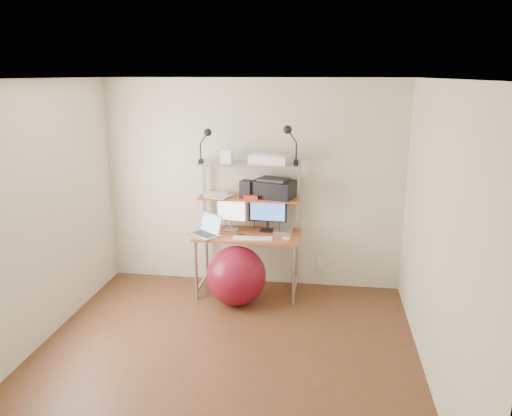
{
  "coord_description": "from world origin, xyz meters",
  "views": [
    {
      "loc": [
        0.87,
        -4.01,
        2.54
      ],
      "look_at": [
        0.14,
        1.15,
        1.13
      ],
      "focal_mm": 35.0,
      "sensor_mm": 36.0,
      "label": 1
    }
  ],
  "objects": [
    {
      "name": "exercise_ball",
      "position": [
        -0.08,
        1.13,
        0.34
      ],
      "size": [
        0.68,
        0.68,
        0.68
      ],
      "primitive_type": "sphere",
      "color": "maroon",
      "rests_on": "floor"
    },
    {
      "name": "keyboard",
      "position": [
        0.09,
        1.26,
        0.75
      ],
      "size": [
        0.45,
        0.15,
        0.01
      ],
      "primitive_type": "cube",
      "rotation": [
        0.0,
        0.0,
        0.05
      ],
      "color": "silver",
      "rests_on": "desktop"
    },
    {
      "name": "box_white",
      "position": [
        -0.25,
        1.53,
        1.62
      ],
      "size": [
        0.14,
        0.13,
        0.15
      ],
      "primitive_type": "cube",
      "rotation": [
        0.0,
        0.0,
        -0.18
      ],
      "color": "silver",
      "rests_on": "top_shelf"
    },
    {
      "name": "paper_stack",
      "position": [
        -0.38,
        1.57,
        1.16
      ],
      "size": [
        0.4,
        0.41,
        0.02
      ],
      "color": "white",
      "rests_on": "mid_shelf"
    },
    {
      "name": "room",
      "position": [
        0.0,
        0.0,
        1.25
      ],
      "size": [
        3.6,
        3.6,
        3.6
      ],
      "color": "brown",
      "rests_on": "ground"
    },
    {
      "name": "laptop",
      "position": [
        -0.45,
        1.34,
        0.79
      ],
      "size": [
        0.45,
        0.44,
        0.31
      ],
      "rotation": [
        0.0,
        0.0,
        -0.69
      ],
      "color": "silver",
      "rests_on": "desktop"
    },
    {
      "name": "clip_lamp_right",
      "position": [
        0.46,
        1.52,
        1.87
      ],
      "size": [
        0.18,
        0.1,
        0.44
      ],
      "color": "black",
      "rests_on": "top_shelf"
    },
    {
      "name": "scanner",
      "position": [
        0.24,
        1.59,
        1.61
      ],
      "size": [
        0.49,
        0.38,
        0.12
      ],
      "rotation": [
        0.0,
        0.0,
        -0.22
      ],
      "color": "silver",
      "rests_on": "top_shelf"
    },
    {
      "name": "box_grey",
      "position": [
        -0.28,
        1.61,
        1.6
      ],
      "size": [
        0.11,
        0.11,
        0.09
      ],
      "primitive_type": "cube",
      "rotation": [
        0.0,
        0.0,
        0.24
      ],
      "color": "#2D2D2F",
      "rests_on": "top_shelf"
    },
    {
      "name": "monitor_black",
      "position": [
        0.22,
        1.59,
        0.97
      ],
      "size": [
        0.45,
        0.13,
        0.46
      ],
      "rotation": [
        0.0,
        0.0,
        -0.04
      ],
      "color": "black",
      "rests_on": "desktop"
    },
    {
      "name": "printer",
      "position": [
        0.28,
        1.6,
        1.26
      ],
      "size": [
        0.54,
        0.44,
        0.22
      ],
      "rotation": [
        0.0,
        0.0,
        -0.28
      ],
      "color": "black",
      "rests_on": "mid_shelf"
    },
    {
      "name": "computer_desk",
      "position": [
        0.0,
        1.5,
        0.96
      ],
      "size": [
        1.2,
        0.6,
        1.57
      ],
      "color": "#B15122",
      "rests_on": "ground"
    },
    {
      "name": "red_box",
      "position": [
        0.04,
        1.47,
        1.17
      ],
      "size": [
        0.16,
        0.11,
        0.04
      ],
      "primitive_type": "cube",
      "rotation": [
        0.0,
        0.0,
        0.03
      ],
      "color": "red",
      "rests_on": "mid_shelf"
    },
    {
      "name": "mouse",
      "position": [
        0.46,
        1.31,
        0.75
      ],
      "size": [
        0.08,
        0.06,
        0.02
      ],
      "primitive_type": "cube",
      "rotation": [
        0.0,
        0.0,
        -0.13
      ],
      "color": "silver",
      "rests_on": "desktop"
    },
    {
      "name": "clip_lamp_left",
      "position": [
        -0.47,
        1.46,
        1.84
      ],
      "size": [
        0.16,
        0.09,
        0.4
      ],
      "color": "black",
      "rests_on": "top_shelf"
    },
    {
      "name": "nas_cube",
      "position": [
        -0.02,
        1.55,
        1.25
      ],
      "size": [
        0.17,
        0.17,
        0.2
      ],
      "primitive_type": "cube",
      "rotation": [
        0.0,
        0.0,
        -0.28
      ],
      "color": "black",
      "rests_on": "mid_shelf"
    },
    {
      "name": "wall_outlet",
      "position": [
        0.85,
        1.79,
        0.3
      ],
      "size": [
        0.08,
        0.01,
        0.12
      ],
      "primitive_type": "cube",
      "color": "silver",
      "rests_on": "room"
    },
    {
      "name": "phone",
      "position": [
        -0.08,
        1.32,
        0.75
      ],
      "size": [
        0.1,
        0.16,
        0.01
      ],
      "primitive_type": "cube",
      "rotation": [
        0.0,
        0.0,
        -0.18
      ],
      "color": "black",
      "rests_on": "desktop"
    },
    {
      "name": "mac_mini",
      "position": [
        0.41,
        1.53,
        0.76
      ],
      "size": [
        0.22,
        0.22,
        0.04
      ],
      "primitive_type": "cube",
      "rotation": [
        0.0,
        0.0,
        0.01
      ],
      "color": "silver",
      "rests_on": "desktop"
    },
    {
      "name": "monitor_silver",
      "position": [
        -0.21,
        1.57,
        0.96
      ],
      "size": [
        0.37,
        0.14,
        0.41
      ],
      "rotation": [
        0.0,
        0.0,
        -0.1
      ],
      "color": "#A5A6AA",
      "rests_on": "desktop"
    }
  ]
}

